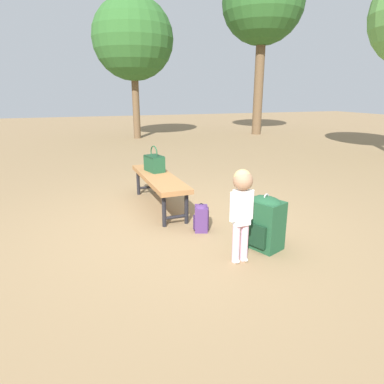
# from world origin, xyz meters

# --- Properties ---
(ground_plane) EXTENTS (40.00, 40.00, 0.00)m
(ground_plane) POSITION_xyz_m (0.00, 0.00, 0.00)
(ground_plane) COLOR #8C704C
(ground_plane) RESTS_ON ground
(park_bench) EXTENTS (1.61, 0.45, 0.45)m
(park_bench) POSITION_xyz_m (-0.88, -0.05, 0.39)
(park_bench) COLOR #9E6B3D
(park_bench) RESTS_ON ground
(handbag) EXTENTS (0.35, 0.25, 0.37)m
(handbag) POSITION_xyz_m (-1.16, -0.05, 0.58)
(handbag) COLOR #1E4C2D
(handbag) RESTS_ON park_bench
(child_standing) EXTENTS (0.18, 0.24, 0.89)m
(child_standing) POSITION_xyz_m (0.88, 0.28, 0.59)
(child_standing) COLOR #E5B2C6
(child_standing) RESTS_ON ground
(backpack_large) EXTENTS (0.41, 0.38, 0.58)m
(backpack_large) POSITION_xyz_m (0.70, 0.65, 0.29)
(backpack_large) COLOR #1E4C2D
(backpack_large) RESTS_ON ground
(backpack_small) EXTENTS (0.23, 0.21, 0.33)m
(backpack_small) POSITION_xyz_m (0.07, 0.20, 0.16)
(backpack_small) COLOR #4C2D66
(backpack_small) RESTS_ON ground
(tree_mid) EXTENTS (2.60, 2.60, 4.48)m
(tree_mid) POSITION_xyz_m (-8.25, 0.99, 3.17)
(tree_mid) COLOR brown
(tree_mid) RESTS_ON ground
(tree_far) EXTENTS (2.84, 2.84, 5.95)m
(tree_far) POSITION_xyz_m (-7.96, 5.49, 4.48)
(tree_far) COLOR brown
(tree_far) RESTS_ON ground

